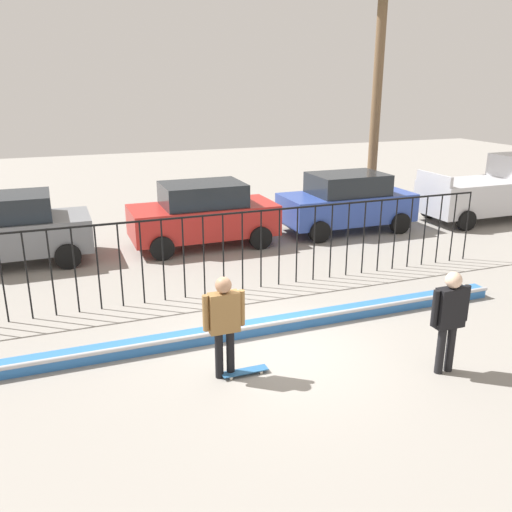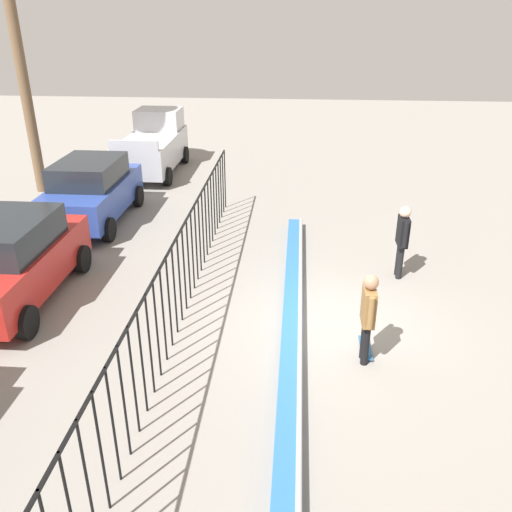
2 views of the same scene
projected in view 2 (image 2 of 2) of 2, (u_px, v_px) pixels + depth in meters
The scene contains 9 objects.
ground_plane at pixel (330, 326), 11.02m from camera, with size 60.00×60.00×0.00m, color gray.
bowl_coping_ledge at pixel (292, 319), 11.02m from camera, with size 11.00×0.41×0.27m.
perimeter_fence at pixel (179, 270), 10.75m from camera, with size 14.04×0.04×1.90m.
skateboarder at pixel (368, 311), 9.50m from camera, with size 0.72×0.27×1.78m.
skateboard at pixel (366, 348), 10.21m from camera, with size 0.80×0.20×0.07m.
camera_operator at pixel (403, 235), 12.60m from camera, with size 0.73×0.27×1.81m.
parked_car_red at pixel (11, 260), 11.64m from camera, with size 4.30×2.12×1.90m.
parked_car_blue at pixel (91, 191), 16.03m from camera, with size 4.30×2.12×1.90m.
pickup_truck at pixel (153, 145), 20.99m from camera, with size 4.70×2.12×2.24m.
Camera 2 is at (-9.47, 0.79, 5.96)m, focal length 37.55 mm.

